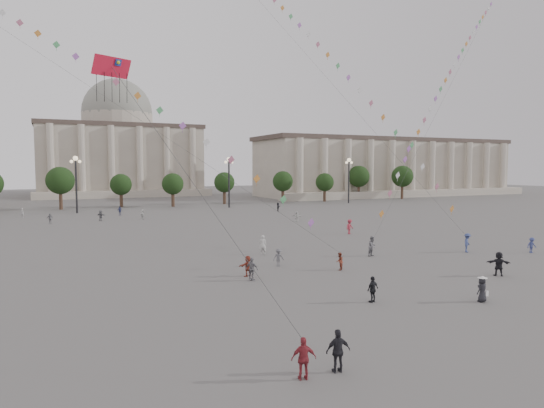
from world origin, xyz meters
name	(u,v)px	position (x,y,z in m)	size (l,w,h in m)	color
ground	(364,294)	(0.00, 0.00, 0.00)	(360.00, 360.00, 0.00)	#53504E
hall_east	(388,167)	(75.00, 93.89, 8.43)	(84.00, 26.22, 17.20)	#A89E8D
hall_central	(119,148)	(0.00, 129.22, 14.23)	(48.30, 34.30, 35.50)	#A89E8D
tree_row	(150,182)	(0.00, 78.00, 5.39)	(137.12, 5.12, 8.00)	#3B291D
lamp_post_mid_west	(76,174)	(-15.00, 70.00, 7.35)	(2.00, 0.90, 10.65)	#262628
lamp_post_mid_east	(229,173)	(15.00, 70.00, 7.35)	(2.00, 0.90, 10.65)	#262628
lamp_post_far_east	(349,172)	(45.00, 70.00, 7.35)	(2.00, 0.90, 10.65)	#262628
person_crowd_0	(120,211)	(-8.26, 62.47, 0.81)	(0.95, 0.40, 1.63)	navy
person_crowd_3	(499,264)	(13.01, 0.18, 0.97)	(1.80, 0.57, 1.94)	black
person_crowd_4	(142,214)	(-5.68, 54.26, 0.81)	(1.50, 0.48, 1.62)	silver
person_crowd_6	(278,257)	(-1.32, 10.86, 0.77)	(0.99, 0.57, 1.54)	#57585C
person_crowd_7	(297,216)	(16.04, 40.84, 0.79)	(1.46, 0.46, 1.57)	silver
person_crowd_8	(350,227)	(15.62, 25.28, 0.95)	(1.23, 0.71, 1.91)	#A02B3A
person_crowd_9	(278,207)	(20.78, 57.90, 0.83)	(1.55, 0.49, 1.67)	black
person_crowd_10	(22,213)	(-23.85, 65.56, 0.81)	(0.59, 0.39, 1.62)	#AFAEAB
person_crowd_12	(101,215)	(-12.15, 54.63, 0.86)	(1.59, 0.51, 1.71)	slate
person_crowd_13	(263,245)	(-0.33, 16.62, 0.96)	(0.70, 0.46, 1.92)	silver
person_crowd_14	(532,245)	(24.63, 6.14, 0.78)	(1.01, 0.58, 1.57)	navy
person_crowd_16	(50,218)	(-19.55, 53.77, 0.79)	(0.93, 0.39, 1.59)	slate
tourist_0	(304,358)	(-10.03, -10.00, 0.89)	(1.04, 0.43, 1.77)	maroon
tourist_1	(338,351)	(-8.37, -9.97, 0.92)	(1.08, 0.45, 1.85)	black
tourist_2	(248,266)	(-5.21, 8.35, 0.82)	(1.52, 0.48, 1.64)	#9B3B2A
tourist_3	(252,269)	(-5.46, 6.84, 0.89)	(1.04, 0.43, 1.78)	slate
tourist_4	(373,289)	(-0.66, -1.87, 0.85)	(0.99, 0.41, 1.69)	black
kite_flyer_0	(340,261)	(2.64, 7.24, 0.75)	(0.73, 0.57, 1.50)	maroon
kite_flyer_1	(467,243)	(19.03, 9.10, 0.97)	(1.26, 0.72, 1.94)	#38467E
kite_flyer_2	(372,246)	(9.01, 11.39, 0.97)	(0.94, 0.73, 1.94)	slate
hat_person	(482,289)	(5.80, -4.70, 0.86)	(0.87, 0.64, 1.69)	black
dragon_kite	(113,81)	(-15.89, 1.24, 13.34)	(4.08, 6.39, 17.91)	red
kite_train_west	(39,40)	(-19.90, 30.97, 22.04)	(42.51, 44.21, 73.20)	#3F3F3F
kite_train_mid	(287,18)	(11.83, 36.03, 29.52)	(14.26, 50.75, 74.12)	#3F3F3F
kite_train_east	(452,73)	(32.54, 25.55, 21.82)	(44.20, 26.39, 64.30)	#3F3F3F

